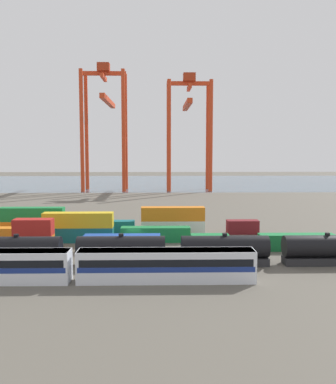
{
  "coord_description": "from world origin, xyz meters",
  "views": [
    {
      "loc": [
        4.33,
        -70.92,
        15.79
      ],
      "look_at": [
        6.47,
        26.24,
        6.32
      ],
      "focal_mm": 39.1,
      "sensor_mm": 36.0,
      "label": 1
    }
  ],
  "objects_px": {
    "shipping_container_19": "(173,227)",
    "gantry_crane_central": "(189,120)",
    "gantry_crane_west": "(105,114)",
    "shipping_container_2": "(34,243)",
    "freight_tank_row": "(173,250)",
    "shipping_container_14": "(156,234)",
    "passenger_train": "(74,265)",
    "shipping_container_16": "(32,228)"
  },
  "relations": [
    {
      "from": "shipping_container_2",
      "to": "shipping_container_19",
      "type": "distance_m",
      "value": 26.29
    },
    {
      "from": "gantry_crane_central",
      "to": "freight_tank_row",
      "type": "bearing_deg",
      "value": -95.09
    },
    {
      "from": "freight_tank_row",
      "to": "shipping_container_19",
      "type": "height_order",
      "value": "freight_tank_row"
    },
    {
      "from": "freight_tank_row",
      "to": "shipping_container_14",
      "type": "bearing_deg",
      "value": 99.38
    },
    {
      "from": "shipping_container_16",
      "to": "shipping_container_2",
      "type": "bearing_deg",
      "value": -72.3
    },
    {
      "from": "shipping_container_2",
      "to": "gantry_crane_west",
      "type": "bearing_deg",
      "value": 91.08
    },
    {
      "from": "freight_tank_row",
      "to": "shipping_container_16",
      "type": "bearing_deg",
      "value": 139.59
    },
    {
      "from": "passenger_train",
      "to": "freight_tank_row",
      "type": "bearing_deg",
      "value": 30.25
    },
    {
      "from": "gantry_crane_west",
      "to": "passenger_train",
      "type": "bearing_deg",
      "value": -84.66
    },
    {
      "from": "shipping_container_14",
      "to": "gantry_crane_west",
      "type": "height_order",
      "value": "gantry_crane_west"
    },
    {
      "from": "shipping_container_14",
      "to": "gantry_crane_central",
      "type": "xyz_separation_m",
      "value": [
        12.83,
        99.96,
        27.38
      ]
    },
    {
      "from": "passenger_train",
      "to": "gantry_crane_central",
      "type": "bearing_deg",
      "value": 79.57
    },
    {
      "from": "passenger_train",
      "to": "freight_tank_row",
      "type": "relative_size",
      "value": 0.8
    },
    {
      "from": "shipping_container_14",
      "to": "shipping_container_16",
      "type": "distance_m",
      "value": 24.52
    },
    {
      "from": "shipping_container_19",
      "to": "gantry_crane_west",
      "type": "height_order",
      "value": "gantry_crane_west"
    },
    {
      "from": "freight_tank_row",
      "to": "shipping_container_14",
      "type": "height_order",
      "value": "freight_tank_row"
    },
    {
      "from": "shipping_container_2",
      "to": "shipping_container_14",
      "type": "bearing_deg",
      "value": 19.53
    },
    {
      "from": "gantry_crane_west",
      "to": "gantry_crane_central",
      "type": "bearing_deg",
      "value": -1.27
    },
    {
      "from": "shipping_container_2",
      "to": "gantry_crane_central",
      "type": "height_order",
      "value": "gantry_crane_central"
    },
    {
      "from": "shipping_container_16",
      "to": "shipping_container_19",
      "type": "xyz_separation_m",
      "value": [
        26.83,
        0.0,
        0.0
      ]
    },
    {
      "from": "gantry_crane_central",
      "to": "gantry_crane_west",
      "type": "bearing_deg",
      "value": 178.73
    },
    {
      "from": "shipping_container_2",
      "to": "shipping_container_19",
      "type": "bearing_deg",
      "value": 31.22
    },
    {
      "from": "shipping_container_2",
      "to": "shipping_container_16",
      "type": "relative_size",
      "value": 0.5
    },
    {
      "from": "gantry_crane_west",
      "to": "gantry_crane_central",
      "type": "xyz_separation_m",
      "value": [
        34.06,
        -0.75,
        -2.1
      ]
    },
    {
      "from": "passenger_train",
      "to": "freight_tank_row",
      "type": "distance_m",
      "value": 14.2
    },
    {
      "from": "shipping_container_14",
      "to": "shipping_container_2",
      "type": "bearing_deg",
      "value": -160.47
    },
    {
      "from": "freight_tank_row",
      "to": "gantry_crane_central",
      "type": "distance_m",
      "value": 118.82
    },
    {
      "from": "freight_tank_row",
      "to": "shipping_container_14",
      "type": "distance_m",
      "value": 15.63
    },
    {
      "from": "shipping_container_14",
      "to": "shipping_container_16",
      "type": "bearing_deg",
      "value": 163.87
    },
    {
      "from": "gantry_crane_central",
      "to": "shipping_container_14",
      "type": "bearing_deg",
      "value": -97.31
    },
    {
      "from": "shipping_container_2",
      "to": "gantry_crane_central",
      "type": "xyz_separation_m",
      "value": [
        32.04,
        106.77,
        27.38
      ]
    },
    {
      "from": "shipping_container_2",
      "to": "gantry_crane_central",
      "type": "relative_size",
      "value": 0.13
    },
    {
      "from": "freight_tank_row",
      "to": "gantry_crane_central",
      "type": "bearing_deg",
      "value": 84.91
    },
    {
      "from": "shipping_container_19",
      "to": "gantry_crane_central",
      "type": "bearing_deg",
      "value": 84.15
    },
    {
      "from": "gantry_crane_west",
      "to": "shipping_container_19",
      "type": "bearing_deg",
      "value": -75.37
    },
    {
      "from": "shipping_container_2",
      "to": "freight_tank_row",
      "type": "bearing_deg",
      "value": -21.55
    },
    {
      "from": "gantry_crane_central",
      "to": "passenger_train",
      "type": "bearing_deg",
      "value": -100.43
    },
    {
      "from": "shipping_container_16",
      "to": "gantry_crane_central",
      "type": "relative_size",
      "value": 0.26
    },
    {
      "from": "freight_tank_row",
      "to": "shipping_container_14",
      "type": "relative_size",
      "value": 4.56
    },
    {
      "from": "shipping_container_14",
      "to": "shipping_container_19",
      "type": "xyz_separation_m",
      "value": [
        3.28,
        6.81,
        0.0
      ]
    },
    {
      "from": "freight_tank_row",
      "to": "shipping_container_16",
      "type": "distance_m",
      "value": 34.29
    },
    {
      "from": "gantry_crane_central",
      "to": "shipping_container_19",
      "type": "bearing_deg",
      "value": -95.85
    }
  ]
}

